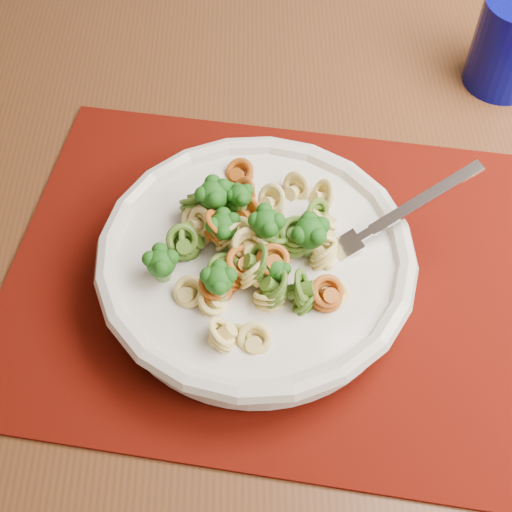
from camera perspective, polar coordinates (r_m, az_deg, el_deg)
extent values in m
cube|color=#552A18|center=(0.77, 2.87, 7.33)|extent=(1.39, 1.04, 0.04)
cube|color=#4E0A03|center=(0.66, 1.32, -1.46)|extent=(0.58, 0.52, 0.00)
cylinder|color=beige|center=(0.65, 0.00, -1.80)|extent=(0.12, 0.12, 0.01)
cylinder|color=beige|center=(0.63, 0.00, -0.78)|extent=(0.26, 0.26, 0.03)
torus|color=beige|center=(0.62, 0.00, 0.09)|extent=(0.28, 0.28, 0.02)
cylinder|color=#040658|center=(0.85, 19.78, 15.70)|extent=(0.08, 0.08, 0.10)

